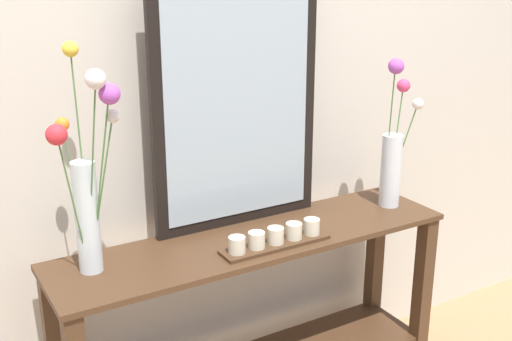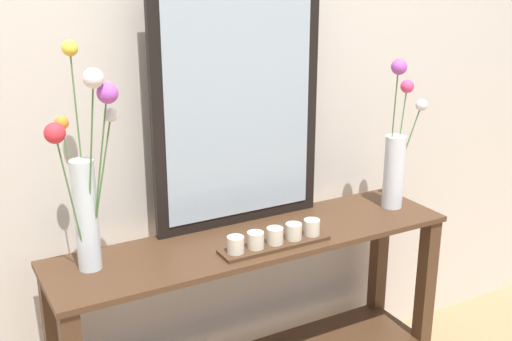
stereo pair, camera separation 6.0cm
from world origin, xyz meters
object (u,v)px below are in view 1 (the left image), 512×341
object	(u,v)px
mirror_leaning	(237,103)
vase_right	(392,154)
candle_tray	(275,238)
tall_vase_left	(87,182)
console_table	(256,311)

from	to	relation	value
mirror_leaning	vase_right	world-z (taller)	mirror_leaning
candle_tray	tall_vase_left	bearing A→B (deg)	168.01
vase_right	candle_tray	world-z (taller)	vase_right
console_table	tall_vase_left	distance (m)	0.81
vase_right	tall_vase_left	bearing A→B (deg)	178.75
candle_tray	mirror_leaning	bearing A→B (deg)	91.28
console_table	vase_right	size ratio (longest dim) A/B	2.48
tall_vase_left	candle_tray	distance (m)	0.65
console_table	candle_tray	xyz separation A→B (m)	(0.02, -0.10, 0.32)
console_table	tall_vase_left	xyz separation A→B (m)	(-0.56, 0.03, 0.58)
vase_right	candle_tray	distance (m)	0.63
mirror_leaning	tall_vase_left	bearing A→B (deg)	-167.92
console_table	mirror_leaning	bearing A→B (deg)	84.95
mirror_leaning	vase_right	distance (m)	0.66
tall_vase_left	console_table	bearing A→B (deg)	-2.73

